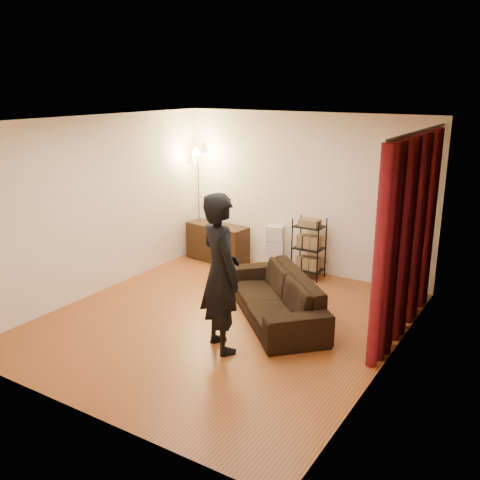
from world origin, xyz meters
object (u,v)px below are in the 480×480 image
Objects in this scene: storage_boxes at (275,247)px; wire_shelf at (309,248)px; floor_lamp at (199,203)px; media_cabinet at (218,243)px; sofa at (275,296)px; person at (221,273)px.

wire_shelf reaches higher than storage_boxes.
floor_lamp is at bearing 167.01° from wire_shelf.
sofa is at bearing -32.31° from media_cabinet.
sofa is 1.04× the size of floor_lamp.
person is 3.45m from media_cabinet.
media_cabinet is 1.50× the size of storage_boxes.
floor_lamp is at bearing -168.57° from sofa.
media_cabinet reaches higher than sofa.
wire_shelf is 2.24m from floor_lamp.
person is at bearing -52.24° from sofa.
sofa is 1.86× the size of media_cabinet.
person is 0.93× the size of floor_lamp.
media_cabinet is 0.80m from floor_lamp.
sofa is 1.74m from wire_shelf.
floor_lamp is (-0.38, -0.03, 0.71)m from media_cabinet.
person is 3.13m from storage_boxes.
storage_boxes is 0.72m from wire_shelf.
wire_shelf is (-0.15, 2.84, -0.46)m from person.
person reaches higher than wire_shelf.
storage_boxes is at bearing 155.31° from wire_shelf.
person is at bearing -49.05° from media_cabinet.
sofa is at bearing -64.36° from person.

